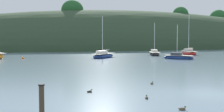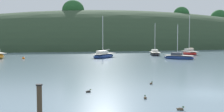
# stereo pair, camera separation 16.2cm
# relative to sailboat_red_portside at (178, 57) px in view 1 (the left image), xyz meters

# --- Properties ---
(ground_plane) EXTENTS (400.00, 400.00, 0.00)m
(ground_plane) POSITION_rel_sailboat_red_portside_xyz_m (-14.08, -26.81, -0.32)
(ground_plane) COLOR slate
(far_shoreline_hill) EXTENTS (150.00, 36.00, 27.71)m
(far_shoreline_hill) POSITION_rel_sailboat_red_portside_xyz_m (10.97, 46.38, -0.26)
(far_shoreline_hill) COLOR #2D422B
(far_shoreline_hill) RESTS_ON ground
(sailboat_red_portside) EXTENTS (4.76, 4.90, 5.95)m
(sailboat_red_portside) POSITION_rel_sailboat_red_portside_xyz_m (0.00, 0.00, 0.00)
(sailboat_red_portside) COLOR navy
(sailboat_red_portside) RESTS_ON ground
(sailboat_orange_cutter) EXTENTS (3.27, 6.33, 8.59)m
(sailboat_orange_cutter) POSITION_rel_sailboat_red_portside_xyz_m (8.99, 10.36, 0.06)
(sailboat_orange_cutter) COLOR red
(sailboat_orange_cutter) RESTS_ON ground
(sailboat_teal_outer) EXTENTS (3.64, 5.78, 6.80)m
(sailboat_teal_outer) POSITION_rel_sailboat_red_portside_xyz_m (0.85, 10.40, 0.02)
(sailboat_teal_outer) COLOR #232328
(sailboat_teal_outer) RESTS_ON ground
(sailboat_blue_center) EXTENTS (5.97, 5.89, 7.66)m
(sailboat_blue_center) POSITION_rel_sailboat_red_portside_xyz_m (-11.15, 6.90, 0.06)
(sailboat_blue_center) COLOR navy
(sailboat_blue_center) RESTS_ON ground
(mooring_buoy_channel) EXTENTS (0.44, 0.44, 0.54)m
(mooring_buoy_channel) POSITION_rel_sailboat_red_portside_xyz_m (-24.83, 8.56, -0.20)
(mooring_buoy_channel) COLOR orange
(mooring_buoy_channel) RESTS_ON ground
(duck_lone_right) EXTENTS (0.38, 0.35, 0.24)m
(duck_lone_right) POSITION_rel_sailboat_red_portside_xyz_m (-16.00, -22.21, -0.27)
(duck_lone_right) COLOR #473828
(duck_lone_right) RESTS_ON ground
(duck_trailing) EXTENTS (0.41, 0.29, 0.24)m
(duck_trailing) POSITION_rel_sailboat_red_portside_xyz_m (-18.14, -29.82, -0.27)
(duck_trailing) COLOR brown
(duck_trailing) RESTS_ON ground
(duck_lead) EXTENTS (0.29, 0.41, 0.24)m
(duck_lead) POSITION_rel_sailboat_red_portside_xyz_m (-18.67, -26.87, -0.27)
(duck_lead) COLOR #473828
(duck_lead) RESTS_ON ground
(duck_straggler) EXTENTS (0.42, 0.27, 0.24)m
(duck_straggler) POSITION_rel_sailboat_red_portside_xyz_m (-21.37, -23.92, -0.27)
(duck_straggler) COLOR #2D2823
(duck_straggler) RESTS_ON ground
(jetty_piling) EXTENTS (0.30, 0.30, 1.46)m
(jetty_piling) POSITION_rel_sailboat_red_portside_xyz_m (-24.82, -28.70, 0.42)
(jetty_piling) COLOR #423323
(jetty_piling) RESTS_ON ground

